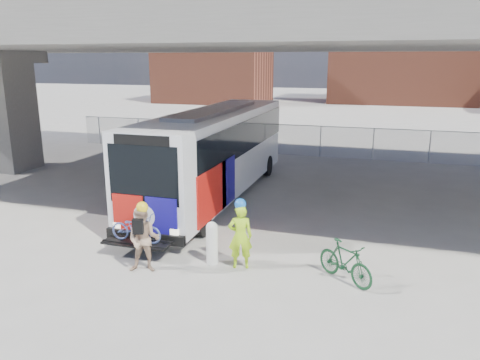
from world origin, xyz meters
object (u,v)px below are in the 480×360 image
at_px(bus, 215,147).
at_px(bollard, 212,241).
at_px(bike_parked, 345,262).
at_px(cyclist_tan, 144,239).
at_px(cyclist_hivis, 240,235).

relative_size(bus, bollard, 10.40).
distance_m(bus, bike_parked, 8.79).
bearing_deg(cyclist_tan, bus, 78.15).
xyz_separation_m(cyclist_tan, bike_parked, (5.22, 1.01, -0.39)).
distance_m(bus, cyclist_hivis, 7.13).
relative_size(bollard, bike_parked, 0.69).
relative_size(bus, cyclist_tan, 6.54).
bearing_deg(bus, cyclist_tan, -84.84).
height_order(bollard, cyclist_tan, cyclist_tan).
distance_m(bollard, cyclist_tan, 1.88).
distance_m(cyclist_hivis, cyclist_tan, 2.60).
relative_size(cyclist_hivis, bike_parked, 1.10).
xyz_separation_m(bus, bike_parked, (5.88, -6.33, -1.57)).
bearing_deg(bus, bollard, -70.63).
bearing_deg(cyclist_tan, bollard, 15.82).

